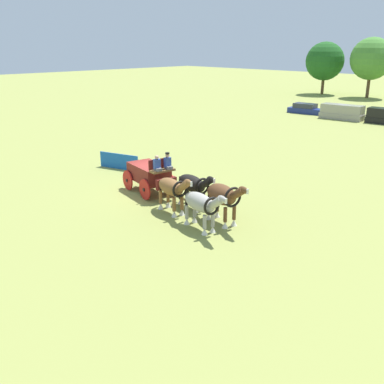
% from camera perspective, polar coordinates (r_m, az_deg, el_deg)
% --- Properties ---
extents(ground_plane, '(220.00, 220.00, 0.00)m').
position_cam_1_polar(ground_plane, '(26.55, -5.51, 0.03)').
color(ground_plane, olive).
extents(show_wagon, '(5.72, 2.42, 2.68)m').
position_cam_1_polar(show_wagon, '(26.06, -5.40, 2.34)').
color(show_wagon, maroon).
rests_on(show_wagon, ground).
extents(draft_horse_rear_near, '(3.18, 1.27, 2.15)m').
position_cam_1_polar(draft_horse_rear_near, '(23.45, 0.16, 0.91)').
color(draft_horse_rear_near, black).
rests_on(draft_horse_rear_near, ground).
extents(draft_horse_rear_off, '(3.00, 1.21, 2.19)m').
position_cam_1_polar(draft_horse_rear_off, '(22.77, -2.55, 0.43)').
color(draft_horse_rear_off, brown).
rests_on(draft_horse_rear_off, ground).
extents(draft_horse_lead_near, '(2.96, 1.34, 2.29)m').
position_cam_1_polar(draft_horse_lead_near, '(21.44, 4.03, -0.53)').
color(draft_horse_lead_near, brown).
rests_on(draft_horse_lead_near, ground).
extents(draft_horse_lead_off, '(3.16, 1.24, 2.13)m').
position_cam_1_polar(draft_horse_lead_off, '(20.73, 1.23, -1.57)').
color(draft_horse_lead_off, '#9E998E').
rests_on(draft_horse_lead_off, ground).
extents(parked_vehicle_a, '(4.68, 2.19, 1.24)m').
position_cam_1_polar(parked_vehicle_a, '(58.60, 14.48, 10.31)').
color(parked_vehicle_a, navy).
rests_on(parked_vehicle_a, ground).
extents(parked_vehicle_b, '(5.07, 2.33, 1.69)m').
position_cam_1_polar(parked_vehicle_b, '(55.05, 18.77, 9.71)').
color(parked_vehicle_b, gray).
rests_on(parked_vehicle_b, ground).
extents(tree_a, '(6.41, 6.41, 8.73)m').
position_cam_1_polar(tree_a, '(81.72, 16.75, 15.83)').
color(tree_a, brown).
rests_on(tree_a, ground).
extents(tree_b, '(6.60, 6.60, 9.41)m').
position_cam_1_polar(tree_b, '(78.54, 22.13, 15.62)').
color(tree_b, brown).
rests_on(tree_b, ground).
extents(sponsor_banner, '(3.07, 1.03, 1.10)m').
position_cam_1_polar(sponsor_banner, '(31.55, -9.40, 3.92)').
color(sponsor_banner, '#1959B2').
rests_on(sponsor_banner, ground).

